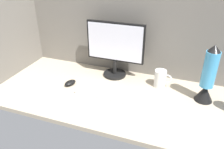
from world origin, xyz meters
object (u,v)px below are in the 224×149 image
object	(u,v)px
monitor	(115,47)
mug_ceramic_white	(160,78)
keyboard	(103,93)
lava_lamp	(208,79)
mouse	(70,83)

from	to	relation	value
monitor	mug_ceramic_white	distance (cm)	41.26
mug_ceramic_white	monitor	bearing A→B (deg)	171.79
monitor	keyboard	size ratio (longest dim) A/B	1.21
lava_lamp	keyboard	bearing A→B (deg)	-166.07
mouse	lava_lamp	distance (cm)	95.47
mouse	lava_lamp	bearing A→B (deg)	28.48
mug_ceramic_white	keyboard	bearing A→B (deg)	-145.74
monitor	keyboard	world-z (taller)	monitor
mouse	lava_lamp	xyz separation A→B (cm)	(93.42, 12.99, 14.78)
monitor	mouse	xyz separation A→B (cm)	(-26.17, -26.28, -22.30)
monitor	mug_ceramic_white	world-z (taller)	monitor
keyboard	monitor	bearing A→B (deg)	94.54
mouse	mug_ceramic_white	distance (cm)	66.68
lava_lamp	mug_ceramic_white	bearing A→B (deg)	165.28
keyboard	mouse	world-z (taller)	mouse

